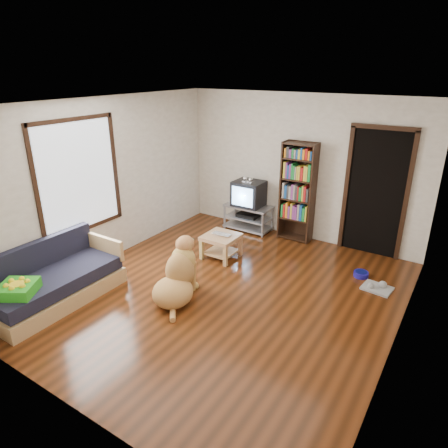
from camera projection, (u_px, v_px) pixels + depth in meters
The scene contains 18 objects.
ground at pixel (225, 293), 5.69m from camera, with size 5.00×5.00×0.00m, color #58270F.
ceiling at pixel (225, 104), 4.72m from camera, with size 5.00×5.00×0.00m, color white.
wall_back at pixel (300, 168), 7.16m from camera, with size 4.50×4.50×0.00m, color silver.
wall_front at pixel (60, 293), 3.25m from camera, with size 4.50×4.50×0.00m, color silver.
wall_left at pixel (106, 182), 6.33m from camera, with size 5.00×5.00×0.00m, color silver.
wall_right at pixel (410, 247), 4.07m from camera, with size 5.00×5.00×0.00m, color silver.
green_cushion at pixel (18, 289), 4.86m from camera, with size 0.41×0.41×0.14m, color #2F9A1C.
laptop at pixel (220, 235), 6.58m from camera, with size 0.32×0.21×0.03m, color silver.
dog_bowl at pixel (361, 274), 6.12m from camera, with size 0.22×0.22×0.08m, color #1A148E.
grey_rag at pixel (377, 288), 5.78m from camera, with size 0.40×0.32×0.03m, color gray.
window at pixel (79, 177), 5.86m from camera, with size 0.03×1.46×1.70m.
doorway at pixel (376, 190), 6.53m from camera, with size 1.03×0.05×2.19m.
tv_stand at pixel (248, 216), 7.80m from camera, with size 0.90×0.45×0.50m.
crt_tv at pixel (249, 193), 7.64m from camera, with size 0.55×0.52×0.58m.
bookshelf at pixel (298, 187), 7.12m from camera, with size 0.60×0.30×1.80m.
sofa at pixel (55, 282), 5.45m from camera, with size 0.80×1.80×0.80m.
coffee_table at pixel (221, 242), 6.65m from camera, with size 0.55×0.55×0.40m.
dog at pixel (178, 277), 5.47m from camera, with size 0.64×1.02×0.88m.
Camera 1 is at (2.65, -4.14, 3.03)m, focal length 32.00 mm.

